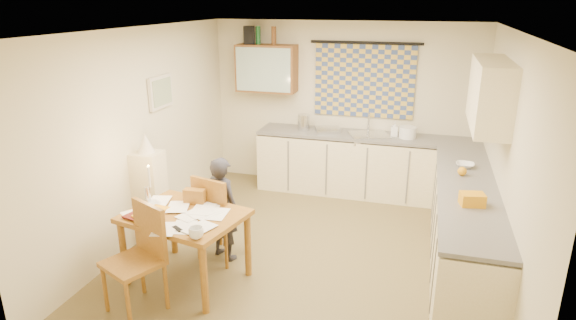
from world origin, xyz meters
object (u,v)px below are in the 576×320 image
(person, at_px, (223,208))
(chair_far, at_px, (222,232))
(counter_right, at_px, (463,229))
(counter_back, at_px, (369,166))
(stove, at_px, (469,284))
(shelf_stand, at_px, (151,197))
(dining_table, at_px, (187,247))

(person, bearing_deg, chair_far, 61.69)
(counter_right, bearing_deg, counter_back, 124.67)
(counter_right, distance_m, stove, 1.06)
(chair_far, height_order, shelf_stand, shelf_stand)
(counter_right, xyz_separation_m, dining_table, (-2.73, -1.07, -0.07))
(stove, xyz_separation_m, chair_far, (-2.58, 0.51, -0.12))
(counter_back, height_order, chair_far, chair_far)
(counter_back, xyz_separation_m, stove, (1.23, -2.84, -0.02))
(dining_table, height_order, chair_far, chair_far)
(counter_back, height_order, dining_table, counter_back)
(counter_right, xyz_separation_m, shelf_stand, (-3.54, -0.40, 0.11))
(dining_table, xyz_separation_m, person, (0.17, 0.54, 0.22))
(person, height_order, shelf_stand, person)
(stove, height_order, chair_far, chair_far)
(counter_back, height_order, counter_right, same)
(dining_table, bearing_deg, stove, 12.20)
(dining_table, bearing_deg, counter_right, 33.33)
(counter_back, xyz_separation_m, counter_right, (1.23, -1.78, -0.00))
(counter_right, relative_size, stove, 3.43)
(counter_back, bearing_deg, person, -119.88)
(shelf_stand, bearing_deg, counter_right, 6.43)
(person, bearing_deg, counter_right, -146.21)
(stove, height_order, dining_table, stove)
(counter_back, distance_m, counter_right, 2.17)
(stove, distance_m, dining_table, 2.73)
(counter_right, relative_size, person, 2.48)
(counter_right, bearing_deg, chair_far, -168.09)
(counter_back, bearing_deg, counter_right, -55.33)
(person, bearing_deg, dining_table, 94.30)
(chair_far, bearing_deg, counter_back, -105.25)
(counter_right, distance_m, shelf_stand, 3.56)
(counter_back, bearing_deg, shelf_stand, -136.63)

